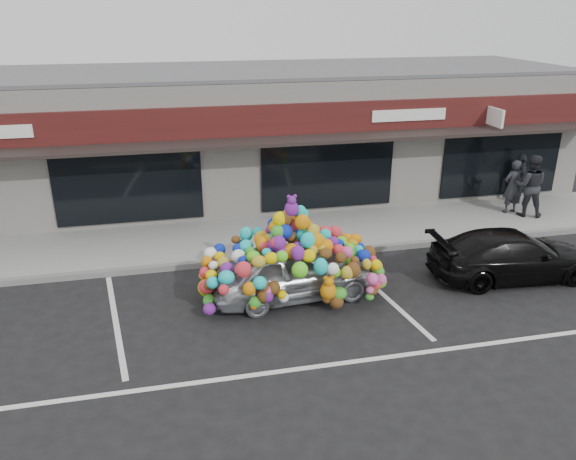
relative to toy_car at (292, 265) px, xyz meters
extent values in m
plane|color=black|center=(-0.74, -0.48, -0.80)|extent=(90.00, 90.00, 0.00)
cube|color=silver|center=(-0.74, 8.02, 1.30)|extent=(24.00, 6.00, 4.20)
cube|color=#59595B|center=(-0.74, 8.02, 3.45)|extent=(24.00, 6.00, 0.12)
cube|color=#3E1210|center=(-0.74, 4.94, 2.35)|extent=(24.00, 0.18, 0.90)
cube|color=black|center=(-0.74, 4.42, 1.85)|extent=(24.00, 1.20, 0.10)
cube|color=white|center=(7.46, 4.47, 2.25)|extent=(0.08, 0.95, 0.55)
cube|color=white|center=(4.76, 4.82, 2.35)|extent=(2.40, 0.04, 0.35)
cube|color=black|center=(-3.74, 4.99, 0.65)|extent=(4.20, 0.12, 2.30)
cube|color=black|center=(2.26, 4.99, 0.65)|extent=(4.20, 0.12, 2.30)
cube|color=black|center=(8.26, 4.99, 0.65)|extent=(4.20, 0.12, 2.30)
cube|color=gray|center=(-0.74, 3.52, -0.72)|extent=(26.00, 3.00, 0.15)
cube|color=slate|center=(-0.74, 2.02, -0.72)|extent=(26.00, 0.18, 0.16)
cube|color=silver|center=(-3.94, -0.28, -0.79)|extent=(0.73, 4.37, 0.01)
cube|color=silver|center=(2.06, -0.28, -0.79)|extent=(0.73, 4.37, 0.01)
cube|color=silver|center=(1.26, -2.78, -0.79)|extent=(14.00, 0.12, 0.01)
imported|color=#A1A6AC|center=(0.00, 0.00, -0.16)|extent=(1.86, 3.88, 1.28)
ellipsoid|color=#FF275F|center=(0.00, 0.00, 0.96)|extent=(1.28, 1.68, 0.96)
sphere|color=yellow|center=(1.31, -0.15, 0.15)|extent=(0.34, 0.34, 0.34)
sphere|color=#1F20C7|center=(0.60, -0.83, -0.25)|extent=(0.36, 0.36, 0.36)
sphere|color=green|center=(-0.80, 0.83, -0.20)|extent=(0.30, 0.30, 0.30)
sphere|color=pink|center=(0.00, 0.00, 1.39)|extent=(0.32, 0.32, 0.32)
sphere|color=orange|center=(-1.13, 0.10, 0.16)|extent=(0.30, 0.30, 0.30)
imported|color=black|center=(5.49, -0.19, -0.20)|extent=(1.91, 4.18, 1.19)
imported|color=black|center=(7.90, 3.67, 0.20)|extent=(0.67, 0.49, 1.70)
imported|color=black|center=(8.25, 3.30, 0.32)|extent=(1.17, 1.08, 1.94)
imported|color=#242127|center=(8.73, 4.52, 0.18)|extent=(1.05, 0.76, 1.65)
camera|label=1|loc=(-2.58, -11.21, 5.46)|focal=35.00mm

